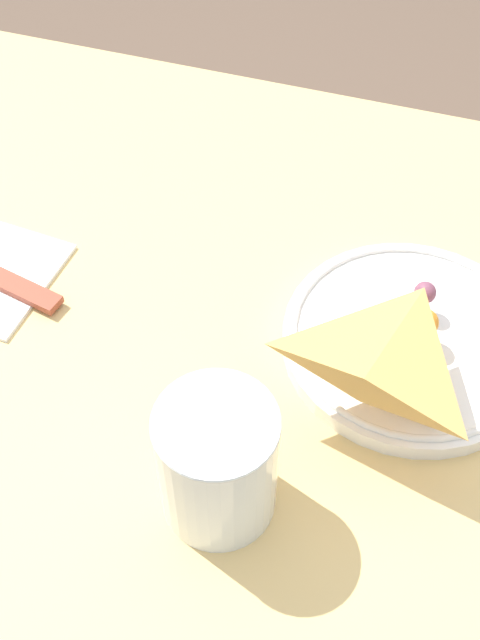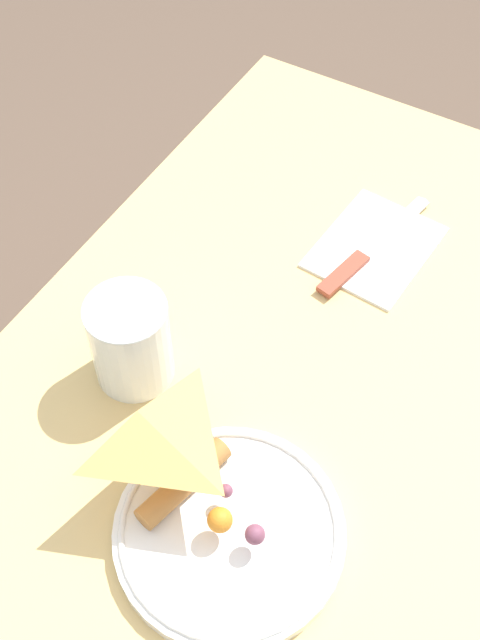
% 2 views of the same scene
% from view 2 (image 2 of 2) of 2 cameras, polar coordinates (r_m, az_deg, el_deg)
% --- Properties ---
extents(dining_table, '(1.18, 0.68, 0.76)m').
position_cam_2_polar(dining_table, '(0.93, 2.09, -12.99)').
color(dining_table, '#DBB770').
rests_on(dining_table, ground_plane).
extents(plate_pizza, '(0.22, 0.22, 0.06)m').
position_cam_2_polar(plate_pizza, '(0.78, -0.96, -14.55)').
color(plate_pizza, white).
rests_on(plate_pizza, dining_table).
extents(milk_glass, '(0.09, 0.09, 0.11)m').
position_cam_2_polar(milk_glass, '(0.84, -7.77, -1.63)').
color(milk_glass, white).
rests_on(milk_glass, dining_table).
extents(napkin_folded, '(0.17, 0.13, 0.00)m').
position_cam_2_polar(napkin_folded, '(1.00, 9.58, 5.14)').
color(napkin_folded, white).
rests_on(napkin_folded, dining_table).
extents(butter_knife, '(0.21, 0.06, 0.01)m').
position_cam_2_polar(butter_knife, '(0.99, 9.23, 4.98)').
color(butter_knife, '#99422D').
rests_on(butter_knife, napkin_folded).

